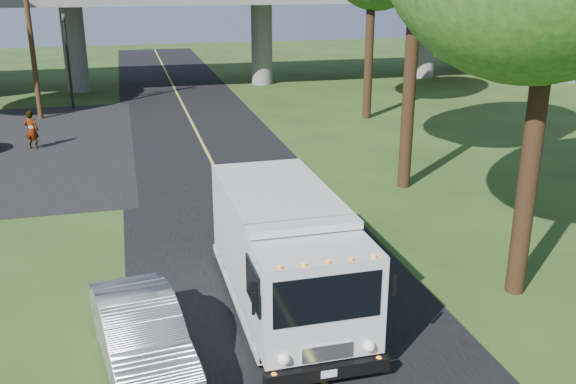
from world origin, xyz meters
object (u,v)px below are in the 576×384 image
object	(u,v)px
traffic_signal	(67,51)
step_van	(285,250)
utility_pole	(30,28)
silver_sedan	(142,336)
pedestrian	(32,130)

from	to	relation	value
traffic_signal	step_van	distance (m)	25.26
utility_pole	silver_sedan	distance (m)	24.69
utility_pole	step_van	bearing A→B (deg)	-71.60
traffic_signal	step_van	xyz separation A→B (m)	(5.98, -24.47, -1.76)
step_van	silver_sedan	xyz separation A→B (m)	(-3.18, -1.53, -0.76)
step_van	traffic_signal	bearing A→B (deg)	103.13
utility_pole	silver_sedan	xyz separation A→B (m)	(4.30, -24.00, -3.91)
silver_sedan	pedestrian	xyz separation A→B (m)	(-3.95, 17.66, 0.16)
utility_pole	step_van	distance (m)	23.89
step_van	pedestrian	size ratio (longest dim) A/B	3.78
traffic_signal	silver_sedan	size ratio (longest dim) A/B	1.26
silver_sedan	pedestrian	distance (m)	18.09
utility_pole	silver_sedan	bearing A→B (deg)	-79.84
silver_sedan	utility_pole	bearing A→B (deg)	91.06
traffic_signal	utility_pole	world-z (taller)	utility_pole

